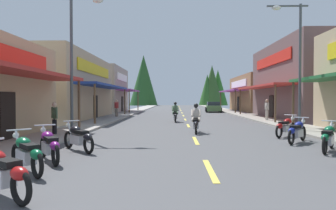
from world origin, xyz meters
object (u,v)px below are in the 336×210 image
Objects in this scene: motorcycle_parked_left_1 at (26,153)px; rider_cruising_trailing at (175,114)px; pedestrian_by_shop at (267,109)px; motorcycle_parked_right_3 at (297,131)px; motorcycle_parked_left_0 at (1,171)px; motorcycle_parked_right_4 at (286,126)px; pedestrian_waiting at (54,117)px; parked_car_curbside at (213,107)px; motorcycle_parked_left_2 at (49,145)px; motorcycle_parked_left_3 at (78,137)px; pedestrian_browsing at (117,107)px; rider_cruising_lead at (196,121)px; motorcycle_parked_right_2 at (328,137)px; streetlamp_right at (294,50)px; streetlamp_left at (78,46)px.

rider_cruising_trailing is at bearing -57.86° from motorcycle_parked_left_1.
motorcycle_parked_right_3 is at bearing -114.06° from pedestrian_by_shop.
motorcycle_parked_left_0 and motorcycle_parked_left_1 have the same top height.
motorcycle_parked_right_4 is 11.09m from pedestrian_waiting.
parked_car_curbside reaches higher than motorcycle_parked_left_0.
pedestrian_by_shop is (2.27, 11.33, 0.54)m from motorcycle_parked_right_3.
parked_car_curbside reaches higher than motorcycle_parked_left_2.
rider_cruising_trailing is at bearing 64.55° from motorcycle_parked_right_3.
motorcycle_parked_left_3 is 17.73m from pedestrian_browsing.
motorcycle_parked_right_2 is at bearing -137.71° from rider_cruising_lead.
streetlamp_right reaches higher than rider_cruising_lead.
motorcycle_parked_right_4 is at bearing -109.42° from motorcycle_parked_left_3.
pedestrian_browsing is at bearing 66.87° from motorcycle_parked_right_2.
motorcycle_parked_left_0 is at bearing 152.48° from motorcycle_parked_left_2.
pedestrian_waiting reaches higher than motorcycle_parked_right_2.
streetlamp_right is 4.28× the size of motorcycle_parked_right_4.
motorcycle_parked_left_0 is 1.03× the size of pedestrian_by_shop.
motorcycle_parked_left_1 is at bearing 143.93° from motorcycle_parked_left_2.
motorcycle_parked_right_2 is 1.10× the size of pedestrian_waiting.
streetlamp_left is at bearing 150.72° from rider_cruising_trailing.
motorcycle_parked_left_3 is at bearing 126.13° from motorcycle_parked_right_2.
rider_cruising_lead is at bearing 14.75° from streetlamp_left.
motorcycle_parked_left_2 is at bearing 151.07° from rider_cruising_lead.
motorcycle_parked_left_1 is at bearing 172.02° from motorcycle_parked_right_4.
streetlamp_right is at bearing -92.93° from motorcycle_parked_left_1.
motorcycle_parked_right_3 is 10.98m from pedestrian_waiting.
pedestrian_by_shop reaches higher than rider_cruising_trailing.
rider_cruising_trailing is (4.67, 8.77, -3.67)m from streetlamp_left.
pedestrian_waiting is at bearing -14.44° from motorcycle_parked_left_2.
motorcycle_parked_left_3 is at bearing -71.92° from streetlamp_left.
streetlamp_right is at bearing 23.93° from motorcycle_parked_right_2.
parked_car_curbside is (0.12, 27.49, 0.20)m from motorcycle_parked_right_3.
pedestrian_waiting reaches higher than motorcycle_parked_left_2.
motorcycle_parked_right_2 is 9.10m from motorcycle_parked_left_2.
pedestrian_by_shop is 16.21m from pedestrian_waiting.
pedestrian_browsing is at bearing -29.91° from motorcycle_parked_left_2.
rider_cruising_trailing reaches higher than motorcycle_parked_right_3.
motorcycle_parked_left_3 is at bearing -53.08° from motorcycle_parked_left_0.
motorcycle_parked_left_0 is 1.00× the size of motorcycle_parked_left_2.
motorcycle_parked_right_2 is 13.46m from pedestrian_by_shop.
motorcycle_parked_right_4 is (-1.16, -1.98, -3.96)m from streetlamp_right.
streetlamp_right reaches higher than pedestrian_browsing.
streetlamp_left is 8.03m from motorcycle_parked_left_1.
streetlamp_right reaches higher than motorcycle_parked_right_2.
streetlamp_right reaches higher than motorcycle_parked_left_0.
motorcycle_parked_left_0 is at bearing 137.22° from motorcycle_parked_left_3.
streetlamp_left is 5.69m from motorcycle_parked_left_3.
streetlamp_left is 10.65m from motorcycle_parked_right_4.
motorcycle_parked_left_0 is 11.16m from rider_cruising_lead.
parked_car_curbside is at bearing 84.84° from pedestrian_by_shop.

